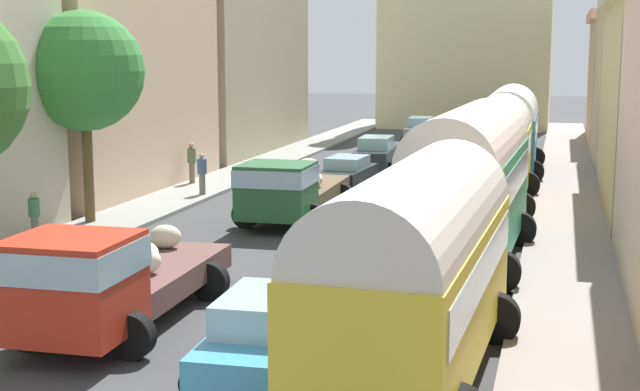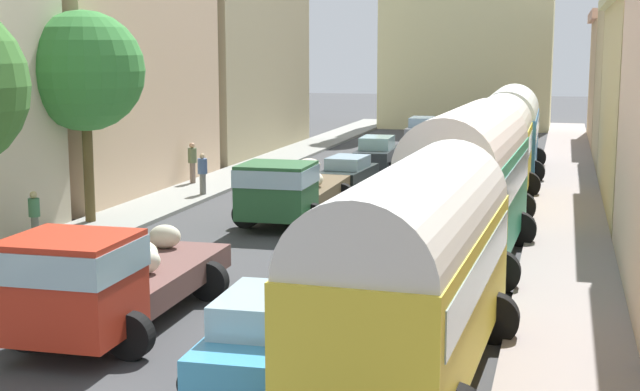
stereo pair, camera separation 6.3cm
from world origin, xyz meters
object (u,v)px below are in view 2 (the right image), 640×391
Objects in this scene: car_5 at (455,152)px; pedestrian_1 at (203,173)px; parked_bus_2 at (495,148)px; car_1 at (377,154)px; pedestrian_2 at (34,216)px; cargo_truck_0 at (105,277)px; parked_bus_1 at (469,177)px; car_4 at (352,237)px; parked_bus_0 at (414,263)px; pedestrian_3 at (192,161)px; car_3 at (266,337)px; parked_bus_3 at (510,127)px; car_0 at (348,174)px; car_2 at (422,131)px; cargo_truck_1 at (290,188)px.

pedestrian_1 reaches higher than car_5.
car_1 is at bearing 125.40° from parked_bus_2.
cargo_truck_0 is at bearing -48.50° from pedestrian_2.
parked_bus_1 is 2.18× the size of car_4.
car_1 is at bearing 72.17° from pedestrian_2.
parked_bus_0 reaches higher than pedestrian_1.
parked_bus_0 reaches higher than pedestrian_3.
cargo_truck_0 is 1.70× the size of car_3.
parked_bus_2 reaches higher than parked_bus_0.
car_4 is at bearing -80.38° from car_1.
car_3 is 8.66m from car_4.
pedestrian_1 is (-11.06, 8.19, -1.38)m from parked_bus_1.
parked_bus_3 is at bearing 81.07° from car_4.
parked_bus_2 is 18.77m from car_3.
car_0 reaches higher than car_4.
car_2 is at bearing 95.42° from car_4.
parked_bus_1 reaches higher than pedestrian_2.
pedestrian_3 reaches higher than car_3.
parked_bus_2 is 10.86m from car_5.
parked_bus_0 is at bearing -73.43° from car_0.
cargo_truck_0 is 0.94× the size of cargo_truck_1.
parked_bus_1 is 10.39m from cargo_truck_0.
car_4 is at bearing -163.03° from parked_bus_1.
pedestrian_1 is (-11.06, 17.19, -1.15)m from parked_bus_0.
car_3 is at bearing -80.54° from car_0.
car_3 is 22.76m from pedestrian_3.
parked_bus_0 is 0.97× the size of parked_bus_3.
parked_bus_1 reaches higher than parked_bus_2.
cargo_truck_1 is at bearing -91.00° from car_1.
car_1 is 27.38m from car_3.
parked_bus_1 is 2.23× the size of car_0.
parked_bus_2 is at bearing -54.60° from car_1.
car_2 is 2.51× the size of pedestrian_2.
car_1 is 0.98× the size of car_3.
car_5 is (-2.62, 1.44, -1.41)m from parked_bus_3.
parked_bus_0 is 6.52m from cargo_truck_0.
pedestrian_2 is 12.33m from pedestrian_3.
parked_bus_2 is at bearing -8.24° from pedestrian_3.
parked_bus_3 is 4.92× the size of pedestrian_1.
pedestrian_2 is (-5.85, 6.61, -0.25)m from cargo_truck_0.
cargo_truck_1 is at bearing -114.95° from parked_bus_3.
car_3 is at bearing -97.68° from parked_bus_2.
parked_bus_1 is 2.12× the size of car_3.
pedestrian_3 is at bearing 122.47° from parked_bus_0.
cargo_truck_0 is 12.48m from cargo_truck_1.
car_2 is 11.28m from car_5.
parked_bus_2 reaches higher than car_0.
car_1 is 1.01× the size of car_4.
parked_bus_0 is 2.08× the size of car_4.
pedestrian_1 is at bearing -175.84° from parked_bus_2.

